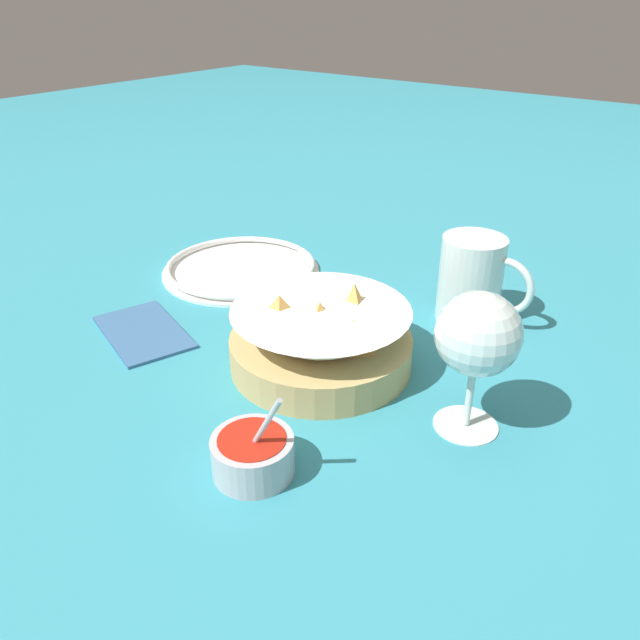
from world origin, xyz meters
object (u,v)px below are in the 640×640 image
side_plate (241,267)px  food_basket (320,338)px  beer_mug (472,282)px  wine_glass (478,338)px  sauce_cup (253,453)px

side_plate → food_basket: bearing=-27.7°
beer_mug → wine_glass: bearing=-64.9°
food_basket → sauce_cup: size_ratio=2.17×
beer_mug → sauce_cup: bearing=-93.7°
food_basket → beer_mug: bearing=67.4°
sauce_cup → beer_mug: size_ratio=0.77×
food_basket → wine_glass: wine_glass is taller
wine_glass → beer_mug: wine_glass is taller
wine_glass → beer_mug: bearing=115.1°
beer_mug → side_plate: (-0.33, -0.07, -0.04)m
wine_glass → beer_mug: size_ratio=1.18×
wine_glass → side_plate: size_ratio=0.62×
beer_mug → side_plate: 0.34m
food_basket → wine_glass: bearing=-1.1°
wine_glass → side_plate: bearing=162.8°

